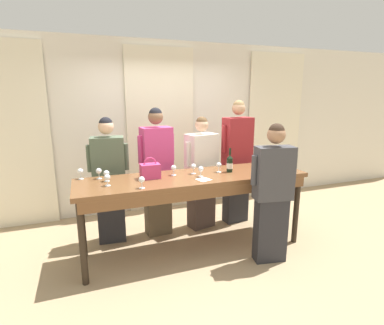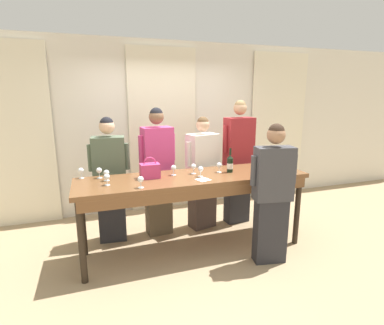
{
  "view_description": "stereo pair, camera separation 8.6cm",
  "coord_description": "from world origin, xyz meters",
  "px_view_note": "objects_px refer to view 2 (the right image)",
  "views": [
    {
      "loc": [
        -1.24,
        -3.3,
        1.95
      ],
      "look_at": [
        0.0,
        0.07,
        1.13
      ],
      "focal_mm": 28.0,
      "sensor_mm": 36.0,
      "label": 1
    },
    {
      "loc": [
        -1.16,
        -3.33,
        1.95
      ],
      "look_at": [
        0.0,
        0.07,
        1.13
      ],
      "focal_mm": 28.0,
      "sensor_mm": 36.0,
      "label": 2
    }
  ],
  "objects_px": {
    "wine_glass_by_bottle": "(219,166)",
    "guest_cream_sweater": "(202,173)",
    "wine_glass_front_mid": "(107,177)",
    "guest_striped_shirt": "(238,162)",
    "wine_bottle": "(230,164)",
    "wine_glass_back_left": "(194,167)",
    "wine_glass_back_right": "(274,167)",
    "wine_glass_center_right": "(141,180)",
    "wine_glass_by_handbag": "(99,171)",
    "wine_glass_front_left": "(81,171)",
    "wine_glass_near_host": "(293,164)",
    "wine_glass_center_mid": "(106,173)",
    "guest_pink_top": "(158,172)",
    "guest_olive_jacket": "(110,180)",
    "wine_glass_back_mid": "(288,162)",
    "wine_glass_center_left": "(173,168)",
    "host_pouring": "(272,193)",
    "wine_glass_front_right": "(201,169)",
    "tasting_bar": "(195,184)",
    "handbag": "(150,171)"
  },
  "relations": [
    {
      "from": "wine_glass_near_host",
      "to": "guest_cream_sweater",
      "type": "relative_size",
      "value": 0.08
    },
    {
      "from": "wine_glass_center_left",
      "to": "wine_glass_by_bottle",
      "type": "relative_size",
      "value": 1.0
    },
    {
      "from": "guest_cream_sweater",
      "to": "wine_glass_by_handbag",
      "type": "bearing_deg",
      "value": -166.93
    },
    {
      "from": "wine_glass_back_left",
      "to": "wine_glass_by_bottle",
      "type": "relative_size",
      "value": 1.0
    },
    {
      "from": "wine_glass_center_left",
      "to": "wine_glass_near_host",
      "type": "distance_m",
      "value": 1.54
    },
    {
      "from": "wine_glass_front_mid",
      "to": "wine_glass_by_handbag",
      "type": "bearing_deg",
      "value": 102.13
    },
    {
      "from": "wine_bottle",
      "to": "wine_glass_back_right",
      "type": "distance_m",
      "value": 0.54
    },
    {
      "from": "wine_glass_front_left",
      "to": "wine_glass_near_host",
      "type": "height_order",
      "value": "same"
    },
    {
      "from": "tasting_bar",
      "to": "guest_olive_jacket",
      "type": "bearing_deg",
      "value": 147.02
    },
    {
      "from": "wine_glass_center_mid",
      "to": "wine_glass_near_host",
      "type": "relative_size",
      "value": 1.0
    },
    {
      "from": "wine_glass_front_mid",
      "to": "wine_glass_back_left",
      "type": "bearing_deg",
      "value": 8.1
    },
    {
      "from": "wine_glass_center_right",
      "to": "wine_glass_by_handbag",
      "type": "distance_m",
      "value": 0.67
    },
    {
      "from": "wine_glass_back_mid",
      "to": "wine_glass_center_mid",
      "type": "bearing_deg",
      "value": 175.09
    },
    {
      "from": "wine_glass_near_host",
      "to": "guest_cream_sweater",
      "type": "bearing_deg",
      "value": 140.21
    },
    {
      "from": "wine_glass_front_right",
      "to": "wine_glass_center_right",
      "type": "relative_size",
      "value": 1.0
    },
    {
      "from": "wine_glass_front_mid",
      "to": "wine_glass_center_right",
      "type": "distance_m",
      "value": 0.4
    },
    {
      "from": "wine_glass_back_right",
      "to": "wine_glass_back_left",
      "type": "bearing_deg",
      "value": 159.13
    },
    {
      "from": "wine_glass_center_mid",
      "to": "wine_glass_by_bottle",
      "type": "distance_m",
      "value": 1.38
    },
    {
      "from": "wine_glass_by_handbag",
      "to": "guest_pink_top",
      "type": "bearing_deg",
      "value": 23.23
    },
    {
      "from": "wine_glass_back_mid",
      "to": "wine_glass_near_host",
      "type": "relative_size",
      "value": 1.0
    },
    {
      "from": "wine_bottle",
      "to": "wine_glass_front_right",
      "type": "distance_m",
      "value": 0.44
    },
    {
      "from": "wine_glass_center_left",
      "to": "wine_glass_front_left",
      "type": "bearing_deg",
      "value": 168.6
    },
    {
      "from": "wine_glass_back_right",
      "to": "wine_glass_by_bottle",
      "type": "xyz_separation_m",
      "value": [
        -0.6,
        0.31,
        -0.0
      ]
    },
    {
      "from": "wine_glass_front_right",
      "to": "wine_glass_back_left",
      "type": "distance_m",
      "value": 0.16
    },
    {
      "from": "wine_glass_near_host",
      "to": "guest_olive_jacket",
      "type": "distance_m",
      "value": 2.39
    },
    {
      "from": "wine_bottle",
      "to": "wine_glass_back_left",
      "type": "xyz_separation_m",
      "value": [
        -0.47,
        0.07,
        -0.02
      ]
    },
    {
      "from": "tasting_bar",
      "to": "handbag",
      "type": "distance_m",
      "value": 0.57
    },
    {
      "from": "wine_glass_near_host",
      "to": "guest_olive_jacket",
      "type": "relative_size",
      "value": 0.08
    },
    {
      "from": "wine_bottle",
      "to": "wine_glass_front_mid",
      "type": "bearing_deg",
      "value": -177.1
    },
    {
      "from": "wine_glass_front_mid",
      "to": "guest_pink_top",
      "type": "relative_size",
      "value": 0.07
    },
    {
      "from": "wine_glass_back_left",
      "to": "host_pouring",
      "type": "relative_size",
      "value": 0.08
    },
    {
      "from": "wine_glass_by_bottle",
      "to": "guest_cream_sweater",
      "type": "relative_size",
      "value": 0.08
    },
    {
      "from": "guest_pink_top",
      "to": "host_pouring",
      "type": "xyz_separation_m",
      "value": [
        1.07,
        -1.16,
        -0.06
      ]
    },
    {
      "from": "guest_olive_jacket",
      "to": "wine_glass_back_mid",
      "type": "bearing_deg",
      "value": -16.6
    },
    {
      "from": "host_pouring",
      "to": "guest_cream_sweater",
      "type": "bearing_deg",
      "value": 109.63
    },
    {
      "from": "wine_glass_back_right",
      "to": "guest_pink_top",
      "type": "relative_size",
      "value": 0.07
    },
    {
      "from": "wine_glass_back_left",
      "to": "wine_glass_by_bottle",
      "type": "xyz_separation_m",
      "value": [
        0.33,
        -0.04,
        -0.0
      ]
    },
    {
      "from": "wine_glass_front_left",
      "to": "guest_pink_top",
      "type": "bearing_deg",
      "value": 15.69
    },
    {
      "from": "wine_glass_front_mid",
      "to": "guest_striped_shirt",
      "type": "relative_size",
      "value": 0.07
    },
    {
      "from": "wine_glass_center_right",
      "to": "guest_pink_top",
      "type": "distance_m",
      "value": 0.96
    },
    {
      "from": "wine_glass_front_mid",
      "to": "host_pouring",
      "type": "distance_m",
      "value": 1.86
    },
    {
      "from": "wine_glass_back_right",
      "to": "guest_striped_shirt",
      "type": "xyz_separation_m",
      "value": [
        -0.04,
        0.86,
        -0.11
      ]
    },
    {
      "from": "tasting_bar",
      "to": "wine_glass_back_right",
      "type": "relative_size",
      "value": 21.88
    },
    {
      "from": "guest_cream_sweater",
      "to": "wine_glass_front_left",
      "type": "bearing_deg",
      "value": -170.47
    },
    {
      "from": "wine_glass_center_right",
      "to": "wine_glass_near_host",
      "type": "distance_m",
      "value": 1.98
    },
    {
      "from": "wine_glass_center_mid",
      "to": "guest_pink_top",
      "type": "height_order",
      "value": "guest_pink_top"
    },
    {
      "from": "wine_glass_front_mid",
      "to": "wine_glass_center_right",
      "type": "bearing_deg",
      "value": -32.84
    },
    {
      "from": "guest_pink_top",
      "to": "wine_glass_center_left",
      "type": "bearing_deg",
      "value": -79.46
    },
    {
      "from": "wine_bottle",
      "to": "guest_olive_jacket",
      "type": "bearing_deg",
      "value": 158.25
    },
    {
      "from": "wine_glass_back_mid",
      "to": "wine_glass_back_right",
      "type": "relative_size",
      "value": 1.0
    }
  ]
}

